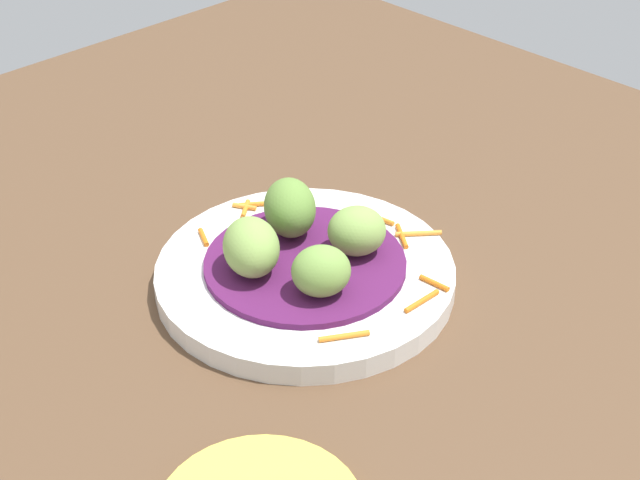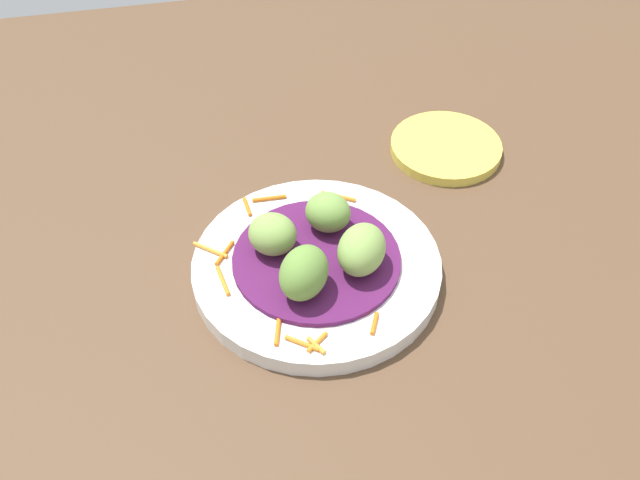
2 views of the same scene
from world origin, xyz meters
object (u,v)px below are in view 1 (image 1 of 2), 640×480
(guac_scoop_right, at_px, (321,271))
(guac_scoop_back, at_px, (357,231))
(guac_scoop_center, at_px, (251,247))
(main_plate, at_px, (305,275))
(guac_scoop_left, at_px, (290,208))

(guac_scoop_right, height_order, guac_scoop_back, same)
(guac_scoop_center, bearing_deg, guac_scoop_right, 107.85)
(main_plate, xyz_separation_m, guac_scoop_center, (0.04, -0.02, 0.04))
(guac_scoop_left, bearing_deg, main_plate, 62.85)
(main_plate, xyz_separation_m, guac_scoop_right, (0.02, 0.04, 0.03))
(guac_scoop_left, height_order, guac_scoop_right, guac_scoop_left)
(guac_scoop_center, bearing_deg, main_plate, 152.85)
(guac_scoop_left, xyz_separation_m, guac_scoop_center, (0.06, 0.02, -0.00))
(main_plate, xyz_separation_m, guac_scoop_back, (-0.04, 0.02, 0.03))
(main_plate, height_order, guac_scoop_center, guac_scoop_center)
(guac_scoop_left, bearing_deg, guac_scoop_center, 17.85)
(guac_scoop_right, bearing_deg, guac_scoop_center, -72.15)
(main_plate, relative_size, guac_scoop_left, 4.34)
(guac_scoop_center, distance_m, guac_scoop_back, 0.08)
(guac_scoop_center, relative_size, guac_scoop_right, 1.26)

